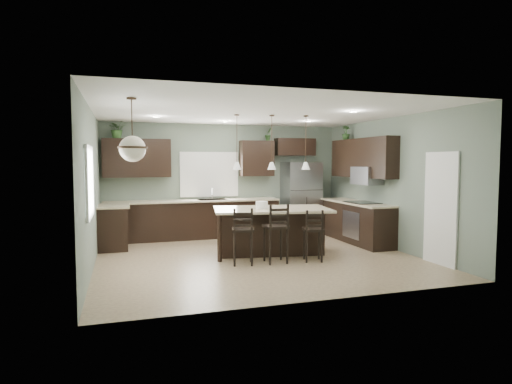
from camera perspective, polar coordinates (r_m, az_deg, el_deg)
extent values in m
plane|color=#9E8466|center=(8.44, 0.16, -8.69)|extent=(6.00, 6.00, 0.00)
cube|color=white|center=(8.38, 23.40, -2.05)|extent=(0.04, 0.82, 2.04)
cube|color=white|center=(10.80, -6.25, 2.36)|extent=(1.35, 0.02, 1.00)
cube|color=white|center=(7.08, -21.43, 1.26)|extent=(0.02, 1.10, 1.00)
cube|color=black|center=(9.66, -18.53, -4.57)|extent=(0.60, 0.90, 0.90)
cube|color=beige|center=(9.60, -18.47, -1.79)|extent=(0.66, 0.96, 0.04)
cube|color=black|center=(10.53, -8.31, -3.71)|extent=(4.20, 0.60, 0.90)
cube|color=beige|center=(10.46, -8.32, -1.17)|extent=(4.20, 0.66, 0.04)
cube|color=gray|center=(10.53, -5.90, -1.03)|extent=(0.70, 0.45, 0.01)
cylinder|color=silver|center=(10.49, -5.87, -0.26)|extent=(0.02, 0.02, 0.28)
cube|color=black|center=(10.44, -15.59, 4.38)|extent=(1.55, 0.34, 0.90)
cube|color=black|center=(10.94, 0.09, 4.50)|extent=(0.85, 0.34, 0.90)
cube|color=black|center=(11.31, 5.21, 5.99)|extent=(1.05, 0.34, 0.45)
cube|color=black|center=(10.25, 13.23, -3.99)|extent=(0.60, 2.35, 0.90)
cube|color=beige|center=(10.18, 13.18, -1.37)|extent=(0.66, 2.35, 0.04)
cube|color=black|center=(9.95, 13.98, -1.37)|extent=(0.58, 0.75, 0.02)
cube|color=gray|center=(9.86, 12.52, -4.29)|extent=(0.01, 0.72, 0.60)
cube|color=black|center=(10.22, 14.00, 4.42)|extent=(0.34, 2.35, 0.90)
cube|color=gray|center=(9.96, 14.53, 2.12)|extent=(0.40, 0.75, 0.40)
cube|color=#95949C|center=(11.21, 6.00, -0.78)|extent=(0.90, 0.74, 1.85)
cube|color=black|center=(8.72, 2.08, -5.20)|extent=(2.49, 1.67, 0.92)
cylinder|color=white|center=(8.61, 0.78, -1.73)|extent=(0.24, 0.24, 0.14)
cube|color=black|center=(7.76, -1.75, -5.89)|extent=(0.47, 0.47, 1.04)
cube|color=black|center=(7.89, 2.64, -5.50)|extent=(0.41, 0.41, 1.10)
cube|color=black|center=(8.09, 7.61, -5.74)|extent=(0.44, 0.44, 0.98)
imported|color=#2C4F22|center=(10.43, -18.01, 8.03)|extent=(0.49, 0.46, 0.45)
imported|color=#28491F|center=(11.03, 1.65, 7.70)|extent=(0.23, 0.21, 0.34)
imported|color=#2A4B21|center=(10.86, 11.89, 7.74)|extent=(0.20, 0.20, 0.36)
plane|color=slate|center=(10.90, -4.19, 1.60)|extent=(6.00, 0.00, 6.00)
plane|color=slate|center=(5.69, 8.52, -0.63)|extent=(6.00, 0.00, 6.00)
plane|color=slate|center=(7.89, -21.11, 0.43)|extent=(0.00, 5.50, 5.50)
plane|color=slate|center=(9.59, 17.53, 1.10)|extent=(0.00, 5.50, 5.50)
plane|color=white|center=(8.29, 0.17, 10.55)|extent=(6.00, 6.00, 0.00)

